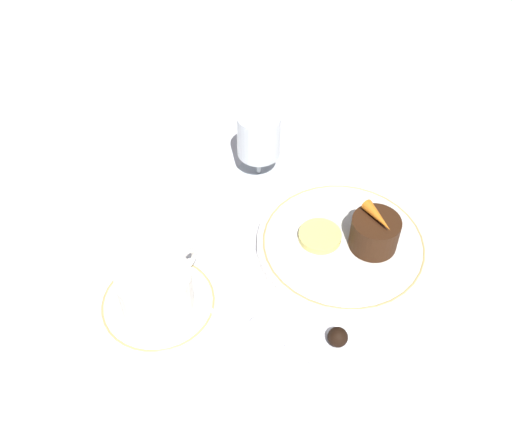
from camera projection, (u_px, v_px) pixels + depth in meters
The scene contains 11 objects.
ground_plane at pixel (308, 238), 0.86m from camera, with size 3.00×3.00×0.00m, color white.
dinner_plate at pixel (343, 245), 0.84m from camera, with size 0.24×0.24×0.01m.
saucer at pixel (159, 304), 0.77m from camera, with size 0.16×0.16×0.01m.
coffee_cup at pixel (156, 287), 0.75m from camera, with size 0.12×0.10×0.05m.
spoon at pixel (186, 281), 0.79m from camera, with size 0.03×0.11×0.00m.
wine_glass at pixel (259, 139), 0.90m from camera, with size 0.07×0.07×0.11m.
fork at pixel (266, 329), 0.75m from camera, with size 0.02×0.19×0.01m.
dessert_cake at pixel (375, 233), 0.81m from camera, with size 0.07×0.07×0.05m.
carrot_garnish at pixel (378, 217), 0.79m from camera, with size 0.03×0.06×0.02m.
pineapple_slice at pixel (319, 237), 0.83m from camera, with size 0.06×0.06×0.01m.
chocolate_truffle at pixel (338, 337), 0.73m from camera, with size 0.03×0.03×0.03m.
Camera 1 is at (-0.48, -0.30, 0.65)m, focal length 42.00 mm.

